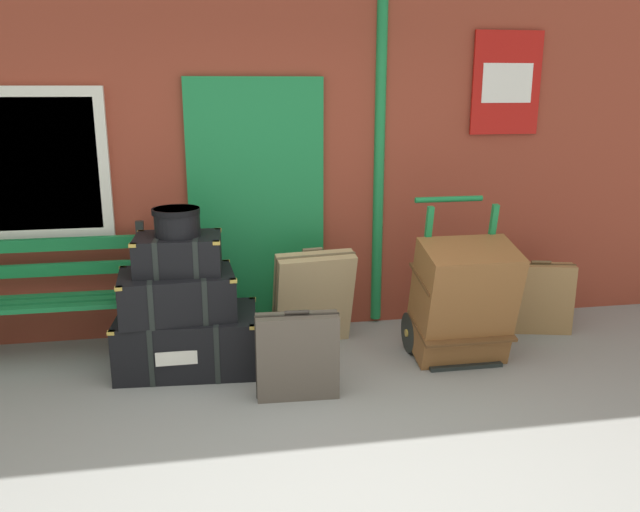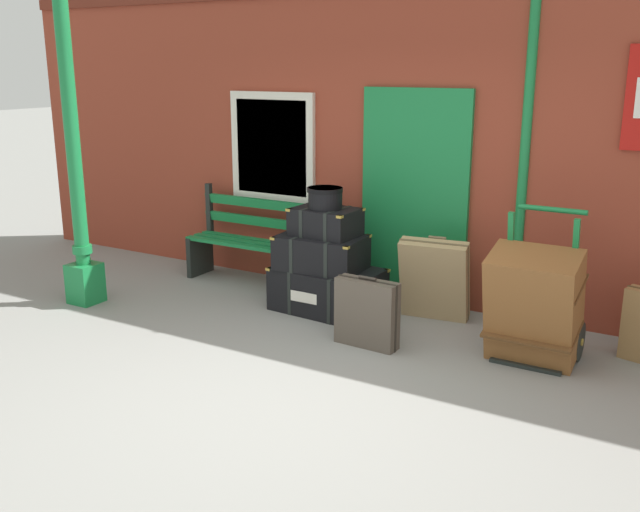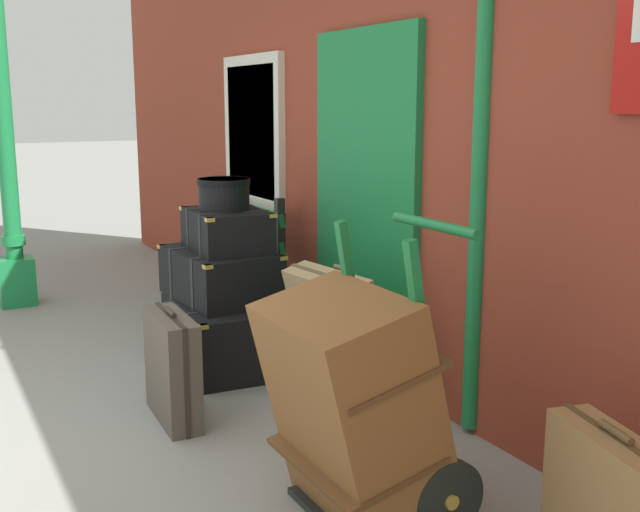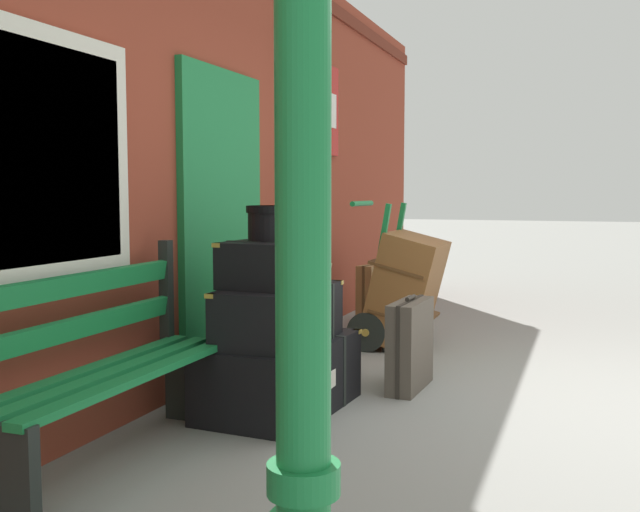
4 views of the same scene
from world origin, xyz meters
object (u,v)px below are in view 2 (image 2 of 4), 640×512
at_px(lamp_post, 77,188).
at_px(steamer_trunk_middle, 321,252).
at_px(large_brown_trunk, 534,306).
at_px(suitcase_caramel, 434,280).
at_px(steamer_trunk_base, 328,290).
at_px(steamer_trunk_top, 326,222).
at_px(suitcase_olive, 367,313).
at_px(porters_trolley, 537,324).
at_px(platform_bench, 258,243).
at_px(round_hatbox, 325,197).

distance_m(lamp_post, steamer_trunk_middle, 2.44).
height_order(large_brown_trunk, suitcase_caramel, large_brown_trunk).
distance_m(lamp_post, steamer_trunk_base, 2.61).
bearing_deg(steamer_trunk_top, suitcase_olive, -39.38).
xyz_separation_m(lamp_post, porters_trolley, (4.23, 0.93, -0.89)).
bearing_deg(platform_bench, steamer_trunk_base, -19.91).
relative_size(steamer_trunk_base, large_brown_trunk, 1.10).
xyz_separation_m(steamer_trunk_top, porters_trolley, (2.06, -0.11, -0.60)).
bearing_deg(steamer_trunk_top, platform_bench, 160.40).
distance_m(steamer_trunk_middle, suitcase_caramel, 1.10).
height_order(lamp_post, porters_trolley, lamp_post).
bearing_deg(lamp_post, porters_trolley, 12.35).
distance_m(porters_trolley, suitcase_caramel, 1.10).
relative_size(platform_bench, round_hatbox, 4.77).
xyz_separation_m(steamer_trunk_base, steamer_trunk_middle, (-0.06, -0.02, 0.37)).
height_order(steamer_trunk_base, suitcase_caramel, suitcase_caramel).
bearing_deg(lamp_post, steamer_trunk_middle, 24.82).
height_order(lamp_post, steamer_trunk_middle, lamp_post).
bearing_deg(steamer_trunk_middle, lamp_post, -155.18).
bearing_deg(lamp_post, platform_bench, 52.14).
height_order(steamer_trunk_base, large_brown_trunk, large_brown_trunk).
relative_size(round_hatbox, porters_trolley, 0.28).
bearing_deg(lamp_post, suitcase_caramel, 21.94).
height_order(steamer_trunk_top, porters_trolley, porters_trolley).
height_order(round_hatbox, porters_trolley, porters_trolley).
height_order(round_hatbox, suitcase_caramel, round_hatbox).
bearing_deg(steamer_trunk_middle, platform_bench, 157.92).
xyz_separation_m(round_hatbox, porters_trolley, (2.05, -0.10, -0.84)).
height_order(steamer_trunk_top, suitcase_olive, steamer_trunk_top).
xyz_separation_m(steamer_trunk_base, suitcase_olive, (0.73, -0.61, 0.08)).
relative_size(round_hatbox, large_brown_trunk, 0.35).
height_order(porters_trolley, suitcase_olive, porters_trolley).
distance_m(lamp_post, suitcase_olive, 3.09).
distance_m(platform_bench, porters_trolley, 3.17).
xyz_separation_m(steamer_trunk_middle, suitcase_caramel, (1.04, 0.29, -0.19)).
xyz_separation_m(lamp_post, suitcase_caramel, (3.19, 1.28, -0.77)).
xyz_separation_m(steamer_trunk_base, porters_trolley, (2.02, -0.09, 0.06)).
distance_m(platform_bench, large_brown_trunk, 3.19).
bearing_deg(large_brown_trunk, suitcase_olive, -165.11).
xyz_separation_m(steamer_trunk_middle, round_hatbox, (0.03, 0.03, 0.53)).
xyz_separation_m(platform_bench, suitcase_olive, (1.83, -1.01, -0.16)).
distance_m(round_hatbox, large_brown_trunk, 2.16).
bearing_deg(large_brown_trunk, steamer_trunk_middle, 173.39).
bearing_deg(suitcase_olive, platform_bench, 151.18).
relative_size(platform_bench, large_brown_trunk, 1.67).
bearing_deg(lamp_post, steamer_trunk_top, 25.56).
xyz_separation_m(round_hatbox, suitcase_caramel, (1.01, 0.26, -0.72)).
distance_m(porters_trolley, suitcase_olive, 1.39).
xyz_separation_m(round_hatbox, large_brown_trunk, (2.05, -0.27, -0.64)).
bearing_deg(steamer_trunk_base, platform_bench, 160.09).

